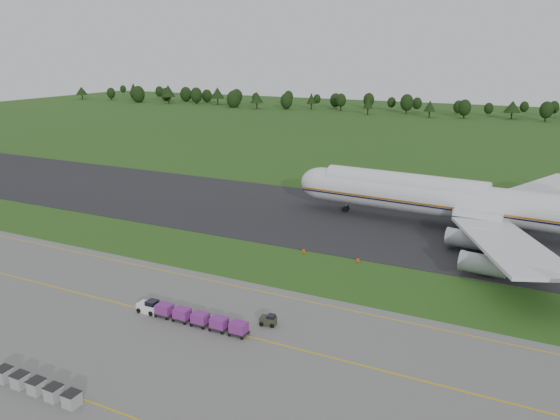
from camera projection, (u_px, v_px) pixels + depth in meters
The scene contains 10 objects.
ground at pixel (276, 265), 87.75m from camera, with size 600.00×600.00×0.00m, color #254C16.
apron at pixel (134, 372), 58.47m from camera, with size 300.00×52.00×0.06m, color slate.
taxiway at pixel (337, 219), 111.84m from camera, with size 300.00×40.00×0.08m, color black.
apron_markings at pixel (174, 342), 64.51m from camera, with size 300.00×30.20×0.01m.
tree_line at pixel (425, 104), 285.74m from camera, with size 529.08×20.76×11.99m.
aircraft at pixel (459, 200), 103.98m from camera, with size 71.59×69.64×20.10m.
baggage_train at pixel (189, 316), 68.83m from camera, with size 16.28×1.73×1.66m.
utility_cart at pixel (268, 321), 68.32m from camera, with size 2.14×1.47×1.09m.
uld_row at pixel (37, 386), 54.65m from camera, with size 11.10×1.50×1.49m.
edge_markers at pixel (330, 256), 90.84m from camera, with size 10.18×0.30×0.60m.
Camera 1 is at (36.74, -73.01, 33.15)m, focal length 35.00 mm.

